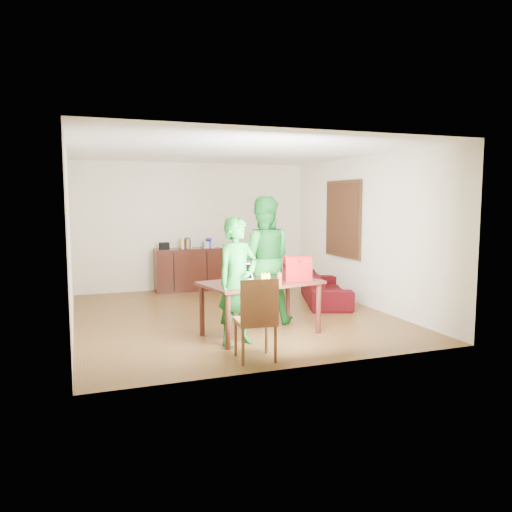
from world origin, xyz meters
name	(u,v)px	position (x,y,z in m)	size (l,w,h in m)	color
room	(230,237)	(0.01, 0.13, 1.31)	(5.20, 5.70, 2.90)	#402210
table	(261,288)	(0.03, -1.28, 0.67)	(1.80, 1.24, 0.77)	black
chair	(255,336)	(-0.43, -2.31, 0.29)	(0.49, 0.47, 1.01)	brown
person_near	(238,281)	(-0.43, -1.62, 0.85)	(0.62, 0.41, 1.70)	#125318
person_far	(263,260)	(0.32, -0.59, 0.99)	(0.96, 0.75, 1.97)	#16631D
laptop	(247,280)	(-0.20, -1.35, 0.82)	(0.41, 0.33, 0.26)	white
bananas	(266,283)	(-0.02, -1.60, 0.80)	(0.18, 0.11, 0.07)	yellow
bottle	(279,278)	(0.15, -1.67, 0.87)	(0.07, 0.07, 0.20)	#541F13
red_bag	(297,271)	(0.56, -1.36, 0.91)	(0.38, 0.22, 0.28)	#6B070D
sofa	(325,288)	(1.95, 0.41, 0.27)	(1.86, 0.73, 0.54)	#340607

